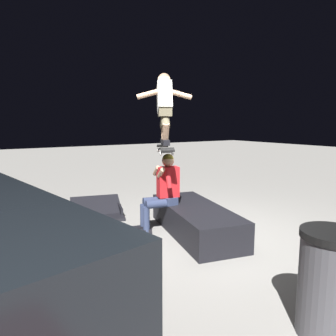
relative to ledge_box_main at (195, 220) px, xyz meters
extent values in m
plane|color=gray|center=(-0.29, -0.11, -0.22)|extent=(40.00, 40.00, 0.00)
cube|color=black|center=(0.00, 0.00, 0.00)|extent=(2.19, 1.27, 0.45)
cube|color=#2D3856|center=(0.39, 0.28, 0.28)|extent=(0.32, 0.20, 0.12)
cube|color=red|center=(0.39, 0.28, 0.59)|extent=(0.27, 0.38, 0.50)
sphere|color=tan|center=(0.39, 0.28, 0.94)|extent=(0.20, 0.20, 0.20)
sphere|color=brown|center=(0.39, 0.28, 0.96)|extent=(0.19, 0.19, 0.19)
cylinder|color=red|center=(0.21, 0.38, 0.67)|extent=(0.20, 0.12, 0.29)
cylinder|color=tan|center=(0.31, 0.46, 0.77)|extent=(0.25, 0.12, 0.19)
cylinder|color=red|center=(0.60, 0.29, 0.67)|extent=(0.20, 0.12, 0.29)
cylinder|color=tan|center=(0.54, 0.41, 0.77)|extent=(0.25, 0.12, 0.19)
cylinder|color=#2D3856|center=(0.35, 0.49, 0.26)|extent=(0.23, 0.42, 0.14)
cylinder|color=#2D3856|center=(0.39, 0.69, 0.02)|extent=(0.11, 0.11, 0.41)
cube|color=black|center=(0.40, 0.74, -0.18)|extent=(0.16, 0.28, 0.08)
cylinder|color=#2D3856|center=(0.52, 0.45, 0.26)|extent=(0.23, 0.42, 0.14)
cylinder|color=#2D3856|center=(0.57, 0.65, 0.02)|extent=(0.11, 0.11, 0.41)
cube|color=black|center=(0.58, 0.69, -0.18)|extent=(0.16, 0.28, 0.08)
cube|color=black|center=(0.35, 0.36, 1.15)|extent=(0.80, 0.54, 0.10)
cube|color=black|center=(0.75, 0.16, 1.17)|extent=(0.20, 0.23, 0.07)
cube|color=black|center=(-0.05, 0.56, 1.17)|extent=(0.20, 0.23, 0.04)
cube|color=#99999E|center=(0.60, 0.23, 1.12)|extent=(0.13, 0.17, 0.04)
cylinder|color=white|center=(0.64, 0.31, 1.10)|extent=(0.06, 0.05, 0.05)
cylinder|color=white|center=(0.56, 0.15, 1.10)|extent=(0.06, 0.05, 0.05)
cube|color=#99999E|center=(0.10, 0.48, 1.12)|extent=(0.13, 0.17, 0.04)
cylinder|color=white|center=(0.14, 0.57, 1.10)|extent=(0.06, 0.05, 0.05)
cylinder|color=white|center=(0.06, 0.40, 1.10)|extent=(0.06, 0.05, 0.05)
cube|color=black|center=(0.51, 0.28, 1.26)|extent=(0.28, 0.21, 0.08)
cube|color=black|center=(0.19, 0.44, 1.26)|extent=(0.28, 0.21, 0.08)
cylinder|color=tan|center=(0.46, 0.30, 1.42)|extent=(0.26, 0.20, 0.31)
cylinder|color=#68614A|center=(0.40, 0.33, 1.62)|extent=(0.36, 0.27, 0.33)
cylinder|color=tan|center=(0.24, 0.42, 1.42)|extent=(0.26, 0.20, 0.31)
cylinder|color=#68614A|center=(0.30, 0.38, 1.62)|extent=(0.36, 0.27, 0.33)
cube|color=#68614A|center=(0.35, 0.36, 1.72)|extent=(0.36, 0.31, 0.12)
cube|color=silver|center=(0.42, 0.32, 1.96)|extent=(0.50, 0.40, 0.52)
sphere|color=tan|center=(0.48, 0.30, 2.24)|extent=(0.20, 0.20, 0.20)
cylinder|color=tan|center=(0.54, 0.51, 2.02)|extent=(0.27, 0.43, 0.19)
cylinder|color=tan|center=(0.34, 0.12, 2.02)|extent=(0.27, 0.43, 0.19)
cube|color=black|center=(1.80, 1.03, -0.19)|extent=(1.25, 1.20, 0.06)
cube|color=black|center=(1.80, 1.03, -0.13)|extent=(1.22, 1.19, 0.37)
cube|color=black|center=(1.80, 1.49, -0.14)|extent=(0.91, 0.28, 0.18)
cube|color=black|center=(1.80, 0.56, -0.14)|extent=(0.91, 0.28, 0.18)
cylinder|color=#47474C|center=(-2.52, 0.52, 0.20)|extent=(0.50, 0.50, 0.85)
cylinder|color=black|center=(-2.52, 0.52, 0.66)|extent=(0.53, 0.53, 0.06)
camera|label=1|loc=(-3.79, 2.93, 1.55)|focal=32.73mm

